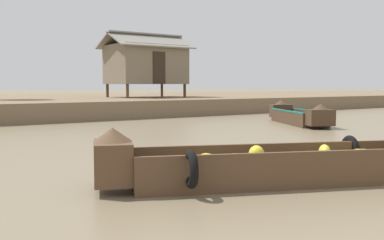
% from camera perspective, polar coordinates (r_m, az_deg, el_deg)
% --- Properties ---
extents(ground_plane, '(300.00, 300.00, 0.00)m').
position_cam_1_polar(ground_plane, '(10.95, -1.34, -3.52)').
color(ground_plane, '#7A6B51').
extents(riverbank_strip, '(160.00, 20.00, 0.81)m').
position_cam_1_polar(riverbank_strip, '(28.44, -22.76, 1.84)').
color(riverbank_strip, '#756047').
rests_on(riverbank_strip, ground).
extents(banana_boat, '(5.53, 3.03, 0.91)m').
position_cam_1_polar(banana_boat, '(7.15, 11.63, -5.32)').
color(banana_boat, brown).
rests_on(banana_boat, ground).
extents(fishing_skiff_distant, '(2.96, 4.62, 0.88)m').
position_cam_1_polar(fishing_skiff_distant, '(18.11, 13.28, 0.50)').
color(fishing_skiff_distant, '#473323').
rests_on(fishing_skiff_distant, ground).
extents(stilt_house_mid_left, '(4.86, 3.50, 3.75)m').
position_cam_1_polar(stilt_house_mid_left, '(26.86, -5.86, 7.11)').
color(stilt_house_mid_left, '#4C3826').
rests_on(stilt_house_mid_left, riverbank_strip).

